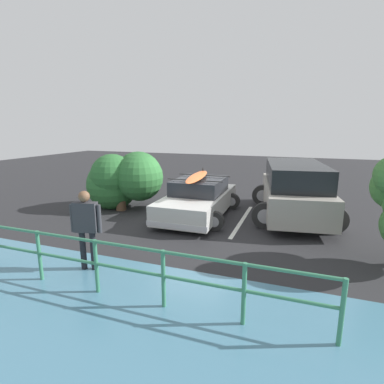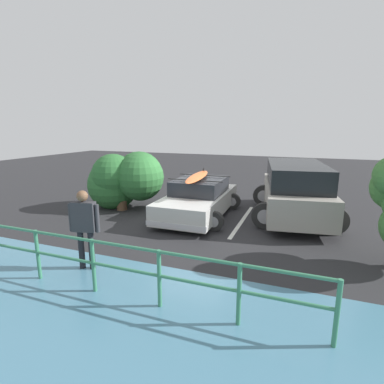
{
  "view_description": "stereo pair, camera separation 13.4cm",
  "coord_description": "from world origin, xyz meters",
  "px_view_note": "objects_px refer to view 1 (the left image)",
  "views": [
    {
      "loc": [
        -3.33,
        9.27,
        2.97
      ],
      "look_at": [
        -0.19,
        0.61,
        0.95
      ],
      "focal_mm": 28.0,
      "sensor_mm": 36.0,
      "label": 1
    },
    {
      "loc": [
        -3.46,
        9.23,
        2.97
      ],
      "look_at": [
        -0.19,
        0.61,
        0.95
      ],
      "focal_mm": 28.0,
      "sensor_mm": 36.0,
      "label": 2
    }
  ],
  "objects_px": {
    "person_bystander": "(86,223)",
    "bush_near_left": "(125,179)",
    "sedan_car": "(198,198)",
    "suv_car": "(294,190)"
  },
  "relations": [
    {
      "from": "suv_car",
      "to": "person_bystander",
      "type": "relative_size",
      "value": 2.87
    },
    {
      "from": "sedan_car",
      "to": "person_bystander",
      "type": "distance_m",
      "value": 4.62
    },
    {
      "from": "sedan_car",
      "to": "suv_car",
      "type": "bearing_deg",
      "value": -162.76
    },
    {
      "from": "person_bystander",
      "to": "bush_near_left",
      "type": "xyz_separation_m",
      "value": [
        1.93,
        -4.56,
        0.07
      ]
    },
    {
      "from": "sedan_car",
      "to": "bush_near_left",
      "type": "height_order",
      "value": "bush_near_left"
    },
    {
      "from": "suv_car",
      "to": "person_bystander",
      "type": "height_order",
      "value": "suv_car"
    },
    {
      "from": "person_bystander",
      "to": "bush_near_left",
      "type": "bearing_deg",
      "value": -67.04
    },
    {
      "from": "suv_car",
      "to": "sedan_car",
      "type": "bearing_deg",
      "value": 17.24
    },
    {
      "from": "person_bystander",
      "to": "bush_near_left",
      "type": "height_order",
      "value": "bush_near_left"
    },
    {
      "from": "suv_car",
      "to": "person_bystander",
      "type": "xyz_separation_m",
      "value": [
        3.94,
        5.45,
        0.09
      ]
    }
  ]
}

